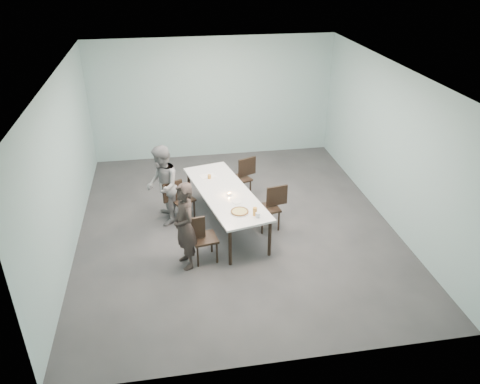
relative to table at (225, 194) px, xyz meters
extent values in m
plane|color=#333335|center=(0.20, 0.01, -0.69)|extent=(7.00, 7.00, 0.00)
cube|color=#8EB2B3|center=(0.20, 3.51, 0.81)|extent=(6.00, 0.02, 3.00)
cube|color=#8EB2B3|center=(0.20, -3.49, 0.81)|extent=(6.00, 0.02, 3.00)
cube|color=#8EB2B3|center=(-2.80, 0.01, 0.81)|extent=(0.02, 7.00, 3.00)
cube|color=#8EB2B3|center=(3.20, 0.01, 0.81)|extent=(0.02, 7.00, 3.00)
cube|color=white|center=(0.20, 0.01, 2.31)|extent=(6.00, 7.00, 0.02)
cube|color=white|center=(0.00, 0.00, 0.04)|extent=(1.44, 2.73, 0.04)
cylinder|color=black|center=(-0.10, -1.27, -0.34)|extent=(0.06, 0.06, 0.71)
cylinder|color=black|center=(-0.62, 1.11, -0.34)|extent=(0.06, 0.06, 0.71)
cylinder|color=black|center=(0.62, -1.11, -0.34)|extent=(0.06, 0.06, 0.71)
cylinder|color=black|center=(0.10, 1.27, -0.34)|extent=(0.06, 0.06, 0.71)
cube|color=black|center=(-0.51, -1.04, -0.26)|extent=(0.48, 0.48, 0.04)
cube|color=black|center=(-0.70, -1.07, -0.02)|extent=(0.42, 0.11, 0.40)
cylinder|color=black|center=(-0.65, -1.23, -0.49)|extent=(0.04, 0.04, 0.41)
cylinder|color=black|center=(-0.71, -0.90, -0.49)|extent=(0.04, 0.04, 0.41)
cylinder|color=black|center=(-0.31, -1.18, -0.49)|extent=(0.04, 0.04, 0.41)
cylinder|color=black|center=(-0.37, -0.84, -0.49)|extent=(0.04, 0.04, 0.41)
cube|color=black|center=(-0.81, 0.42, -0.26)|extent=(0.57, 0.57, 0.04)
cube|color=black|center=(-0.98, 0.34, -0.02)|extent=(0.39, 0.23, 0.40)
cylinder|color=black|center=(-0.88, 0.20, -0.49)|extent=(0.04, 0.04, 0.41)
cylinder|color=black|center=(-1.04, 0.50, -0.49)|extent=(0.04, 0.04, 0.41)
cylinder|color=black|center=(-0.58, 0.35, -0.49)|extent=(0.04, 0.04, 0.41)
cylinder|color=black|center=(-0.74, 0.65, -0.49)|extent=(0.04, 0.04, 0.41)
cube|color=black|center=(0.78, -0.21, -0.26)|extent=(0.49, 0.49, 0.04)
cube|color=black|center=(0.97, -0.18, -0.02)|extent=(0.42, 0.11, 0.40)
cylinder|color=black|center=(0.92, -0.01, -0.49)|extent=(0.04, 0.04, 0.41)
cylinder|color=black|center=(0.98, -0.35, -0.49)|extent=(0.04, 0.04, 0.41)
cylinder|color=black|center=(0.59, -0.07, -0.49)|extent=(0.04, 0.04, 0.41)
cylinder|color=black|center=(0.65, -0.41, -0.49)|extent=(0.04, 0.04, 0.41)
cube|color=black|center=(0.47, 1.13, -0.26)|extent=(0.55, 0.55, 0.04)
cube|color=black|center=(0.64, 1.20, -0.02)|extent=(0.40, 0.19, 0.40)
cylinder|color=black|center=(0.56, 1.35, -0.49)|extent=(0.04, 0.04, 0.41)
cylinder|color=black|center=(0.69, 1.04, -0.49)|extent=(0.04, 0.04, 0.41)
cylinder|color=black|center=(0.24, 1.23, -0.49)|extent=(0.04, 0.04, 0.41)
cylinder|color=black|center=(0.37, 0.91, -0.49)|extent=(0.04, 0.04, 0.41)
imported|color=black|center=(-0.83, -1.14, 0.08)|extent=(0.52, 0.65, 1.55)
imported|color=gray|center=(-1.17, 0.37, 0.10)|extent=(0.63, 0.80, 1.59)
cylinder|color=white|center=(0.14, -0.81, 0.06)|extent=(0.34, 0.34, 0.01)
cylinder|color=#DDCC7D|center=(0.14, -0.81, 0.08)|extent=(0.30, 0.30, 0.01)
torus|color=brown|center=(0.14, -0.81, 0.08)|extent=(0.32, 0.32, 0.03)
cylinder|color=white|center=(0.15, -0.43, 0.06)|extent=(0.18, 0.18, 0.01)
cylinder|color=#C8822C|center=(0.39, -0.95, 0.13)|extent=(0.08, 0.08, 0.15)
cylinder|color=silver|center=(0.42, -1.02, 0.10)|extent=(0.08, 0.08, 0.09)
cylinder|color=silver|center=(0.05, -0.16, 0.07)|extent=(0.06, 0.06, 0.03)
cylinder|color=orange|center=(0.05, -0.16, 0.10)|extent=(0.04, 0.04, 0.01)
cylinder|color=#C8822C|center=(-0.23, 0.61, 0.10)|extent=(0.07, 0.07, 0.08)
cube|color=silver|center=(-0.26, 0.72, 0.06)|extent=(0.34, 0.28, 0.01)
camera|label=1|loc=(-1.02, -7.75, 4.22)|focal=35.00mm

